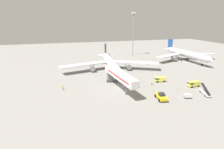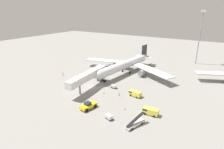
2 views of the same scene
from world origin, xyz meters
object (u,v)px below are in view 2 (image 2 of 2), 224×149
at_px(safety_cone_alpha, 104,93).
at_px(safety_cone_bravo, 125,109).
at_px(service_van_far_center, 135,93).
at_px(baggage_cart_near_center, 109,117).
at_px(pushback_tug, 88,105).
at_px(ground_crew_worker_foreground, 63,74).
at_px(ground_crew_worker_midground, 119,94).
at_px(belt_loader_truck, 135,123).
at_px(jet_bridge, 89,76).
at_px(baggage_cart_near_left, 114,86).
at_px(apron_light_mast, 201,28).
at_px(service_van_near_right, 150,111).
at_px(airplane_at_gate, 126,65).

xyz_separation_m(safety_cone_alpha, safety_cone_bravo, (12.46, -6.24, 0.02)).
height_order(service_van_far_center, baggage_cart_near_center, service_van_far_center).
distance_m(pushback_tug, ground_crew_worker_foreground, 35.52).
bearing_deg(ground_crew_worker_midground, belt_loader_truck, -46.56).
bearing_deg(jet_bridge, safety_cone_alpha, -10.49).
bearing_deg(baggage_cart_near_left, apron_light_mast, 68.40).
bearing_deg(jet_bridge, service_van_far_center, 8.42).
xyz_separation_m(service_van_near_right, ground_crew_worker_midground, (-14.55, 6.17, -0.33)).
bearing_deg(safety_cone_bravo, service_van_near_right, 10.82).
bearing_deg(service_van_far_center, safety_cone_bravo, -82.05).
height_order(airplane_at_gate, baggage_cart_near_center, airplane_at_gate).
bearing_deg(baggage_cart_near_center, safety_cone_bravo, 79.30).
xyz_separation_m(ground_crew_worker_midground, safety_cone_bravo, (6.61, -7.69, -0.59)).
bearing_deg(belt_loader_truck, safety_cone_alpha, 146.74).
bearing_deg(baggage_cart_near_left, jet_bridge, -150.15).
height_order(pushback_tug, service_van_far_center, pushback_tug).
bearing_deg(airplane_at_gate, ground_crew_worker_midground, -67.37).
relative_size(airplane_at_gate, ground_crew_worker_foreground, 28.72).
height_order(airplane_at_gate, safety_cone_alpha, airplane_at_gate).
relative_size(jet_bridge, safety_cone_alpha, 44.08).
distance_m(belt_loader_truck, ground_crew_worker_foreground, 51.03).
xyz_separation_m(airplane_at_gate, safety_cone_alpha, (4.34, -25.89, -4.09)).
bearing_deg(airplane_at_gate, baggage_cart_near_left, -76.30).
bearing_deg(baggage_cart_near_left, airplane_at_gate, 103.70).
xyz_separation_m(belt_loader_truck, service_van_far_center, (-8.05, 16.81, 0.39)).
relative_size(pushback_tug, ground_crew_worker_foreground, 3.43).
xyz_separation_m(service_van_far_center, ground_crew_worker_foreground, (-39.40, 1.96, -0.21)).
xyz_separation_m(service_van_near_right, baggage_cart_near_center, (-9.32, -8.81, -0.43)).
relative_size(jet_bridge, baggage_cart_near_left, 9.51).
distance_m(belt_loader_truck, apron_light_mast, 77.77).
bearing_deg(apron_light_mast, service_van_far_center, -101.36).
height_order(pushback_tug, apron_light_mast, apron_light_mast).
bearing_deg(apron_light_mast, baggage_cart_near_left, -111.60).
distance_m(service_van_near_right, safety_cone_alpha, 20.96).
relative_size(service_van_near_right, safety_cone_bravo, 8.18).
bearing_deg(baggage_cart_near_left, baggage_cart_near_center, -61.84).
relative_size(pushback_tug, ground_crew_worker_midground, 3.67).
xyz_separation_m(service_van_near_right, ground_crew_worker_foreground, (-48.82, 11.01, -0.27)).
bearing_deg(airplane_at_gate, service_van_near_right, -51.06).
bearing_deg(jet_bridge, apron_light_mast, 63.27).
bearing_deg(safety_cone_alpha, belt_loader_truck, -33.26).
xyz_separation_m(safety_cone_bravo, apron_light_mast, (10.25, 68.95, 20.02)).
bearing_deg(apron_light_mast, jet_bridge, -116.73).
xyz_separation_m(jet_bridge, safety_cone_bravo, (20.58, -7.75, -4.99)).
relative_size(airplane_at_gate, safety_cone_bravo, 86.93).
xyz_separation_m(service_van_near_right, safety_cone_alpha, (-20.40, 4.72, -0.94)).
height_order(belt_loader_truck, ground_crew_worker_midground, belt_loader_truck).
bearing_deg(ground_crew_worker_foreground, apron_light_mast, 47.81).
bearing_deg(service_van_far_center, service_van_near_right, -43.88).
bearing_deg(ground_crew_worker_midground, airplane_at_gate, 112.63).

